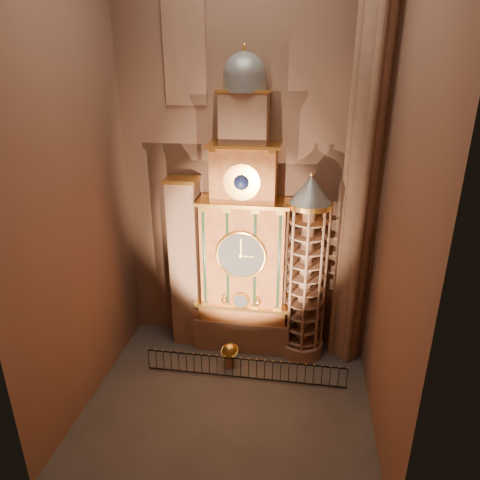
% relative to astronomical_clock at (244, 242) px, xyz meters
% --- Properties ---
extents(floor, '(14.00, 14.00, 0.00)m').
position_rel_astronomical_clock_xyz_m(floor, '(0.00, -4.96, -6.68)').
color(floor, '#383330').
rests_on(floor, ground).
extents(wall_back, '(22.00, 0.00, 22.00)m').
position_rel_astronomical_clock_xyz_m(wall_back, '(0.00, 1.04, 4.32)').
color(wall_back, brown).
rests_on(wall_back, floor).
extents(wall_left, '(0.00, 22.00, 22.00)m').
position_rel_astronomical_clock_xyz_m(wall_left, '(-7.00, -4.96, 4.32)').
color(wall_left, brown).
rests_on(wall_left, floor).
extents(wall_right, '(0.00, 22.00, 22.00)m').
position_rel_astronomical_clock_xyz_m(wall_right, '(7.00, -4.96, 4.32)').
color(wall_right, brown).
rests_on(wall_right, floor).
extents(astronomical_clock, '(5.60, 2.41, 16.70)m').
position_rel_astronomical_clock_xyz_m(astronomical_clock, '(0.00, 0.00, 0.00)').
color(astronomical_clock, '#8C634C').
rests_on(astronomical_clock, floor).
extents(portrait_tower, '(1.80, 1.60, 10.20)m').
position_rel_astronomical_clock_xyz_m(portrait_tower, '(-3.40, 0.02, -1.53)').
color(portrait_tower, '#8C634C').
rests_on(portrait_tower, floor).
extents(stair_turret, '(2.50, 2.50, 10.80)m').
position_rel_astronomical_clock_xyz_m(stair_turret, '(3.50, -0.26, -1.41)').
color(stair_turret, '#8C634C').
rests_on(stair_turret, floor).
extents(gothic_pier, '(2.04, 2.04, 22.00)m').
position_rel_astronomical_clock_xyz_m(gothic_pier, '(6.10, 0.04, 4.32)').
color(gothic_pier, '#8C634C').
rests_on(gothic_pier, floor).
extents(stained_glass_window, '(2.20, 0.14, 5.20)m').
position_rel_astronomical_clock_xyz_m(stained_glass_window, '(-3.20, 0.95, 9.82)').
color(stained_glass_window, navy).
rests_on(stained_glass_window, wall_back).
extents(celestial_globe, '(1.23, 1.19, 1.45)m').
position_rel_astronomical_clock_xyz_m(celestial_globe, '(-0.45, -2.30, -5.81)').
color(celestial_globe, '#8C634C').
rests_on(celestial_globe, floor).
extents(iron_railing, '(10.75, 0.09, 1.27)m').
position_rel_astronomical_clock_xyz_m(iron_railing, '(0.54, -3.25, -5.99)').
color(iron_railing, black).
rests_on(iron_railing, floor).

